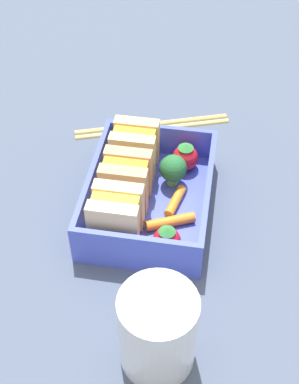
# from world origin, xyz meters

# --- Properties ---
(ground_plane) EXTENTS (1.20, 1.20, 0.02)m
(ground_plane) POSITION_xyz_m (0.00, 0.00, -0.01)
(ground_plane) COLOR #444F66
(bento_tray) EXTENTS (0.18, 0.13, 0.01)m
(bento_tray) POSITION_xyz_m (0.00, 0.00, 0.01)
(bento_tray) COLOR #4656D2
(bento_tray) RESTS_ON ground_plane
(bento_rim) EXTENTS (0.18, 0.13, 0.04)m
(bento_rim) POSITION_xyz_m (0.00, 0.00, 0.03)
(bento_rim) COLOR #4656D2
(bento_rim) RESTS_ON bento_tray
(sandwich_left) EXTENTS (0.04, 0.05, 0.06)m
(sandwich_left) POSITION_xyz_m (-0.05, 0.03, 0.04)
(sandwich_left) COLOR beige
(sandwich_left) RESTS_ON bento_tray
(sandwich_center_left) EXTENTS (0.04, 0.05, 0.06)m
(sandwich_center_left) POSITION_xyz_m (0.00, 0.03, 0.04)
(sandwich_center_left) COLOR tan
(sandwich_center_left) RESTS_ON bento_tray
(sandwich_center) EXTENTS (0.04, 0.05, 0.06)m
(sandwich_center) POSITION_xyz_m (0.05, 0.03, 0.04)
(sandwich_center) COLOR #D9BC7E
(sandwich_center) RESTS_ON bento_tray
(strawberry_far_left) EXTENTS (0.03, 0.03, 0.04)m
(strawberry_far_left) POSITION_xyz_m (-0.06, -0.03, 0.03)
(strawberry_far_left) COLOR red
(strawberry_far_left) RESTS_ON bento_tray
(carrot_stick_far_left) EXTENTS (0.03, 0.05, 0.01)m
(carrot_stick_far_left) POSITION_xyz_m (-0.03, -0.03, 0.02)
(carrot_stick_far_left) COLOR orange
(carrot_stick_far_left) RESTS_ON bento_tray
(carrot_stick_left) EXTENTS (0.04, 0.02, 0.01)m
(carrot_stick_left) POSITION_xyz_m (-0.00, -0.03, 0.02)
(carrot_stick_left) COLOR orange
(carrot_stick_left) RESTS_ON bento_tray
(broccoli_floret) EXTENTS (0.03, 0.03, 0.04)m
(broccoli_floret) POSITION_xyz_m (0.03, -0.02, 0.03)
(broccoli_floret) COLOR #81C25C
(broccoli_floret) RESTS_ON bento_tray
(strawberry_left) EXTENTS (0.03, 0.03, 0.04)m
(strawberry_left) POSITION_xyz_m (0.06, -0.03, 0.03)
(strawberry_left) COLOR red
(strawberry_left) RESTS_ON bento_tray
(chopstick_pair) EXTENTS (0.08, 0.20, 0.01)m
(chopstick_pair) POSITION_xyz_m (0.14, 0.02, 0.00)
(chopstick_pair) COLOR #D1B661
(chopstick_pair) RESTS_ON ground_plane
(drinking_glass) EXTENTS (0.07, 0.07, 0.09)m
(drinking_glass) POSITION_xyz_m (-0.18, -0.04, 0.04)
(drinking_glass) COLOR white
(drinking_glass) RESTS_ON ground_plane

